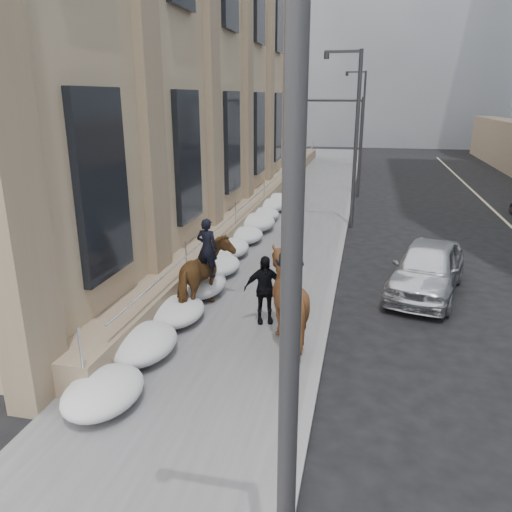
{
  "coord_description": "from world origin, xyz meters",
  "views": [
    {
      "loc": [
        3.44,
        -9.78,
        6.04
      ],
      "look_at": [
        0.53,
        3.41,
        1.7
      ],
      "focal_mm": 35.0,
      "sensor_mm": 36.0,
      "label": 1
    }
  ],
  "objects": [
    {
      "name": "bg_building_mid",
      "position": [
        4.0,
        60.0,
        14.0
      ],
      "size": [
        30.0,
        12.0,
        28.0
      ],
      "primitive_type": "cube",
      "color": "slate",
      "rests_on": "ground"
    },
    {
      "name": "sidewalk",
      "position": [
        0.0,
        10.0,
        0.06
      ],
      "size": [
        5.0,
        80.0,
        0.12
      ],
      "primitive_type": "cube",
      "color": "#545457",
      "rests_on": "ground"
    },
    {
      "name": "streetlight_mid",
      "position": [
        2.74,
        14.0,
        4.58
      ],
      "size": [
        1.71,
        0.24,
        8.0
      ],
      "color": "#2D2D30",
      "rests_on": "ground"
    },
    {
      "name": "streetlight_far",
      "position": [
        2.74,
        34.0,
        4.58
      ],
      "size": [
        1.71,
        0.24,
        8.0
      ],
      "color": "#2D2D30",
      "rests_on": "ground"
    },
    {
      "name": "car_silver",
      "position": [
        5.54,
        5.98,
        0.83
      ],
      "size": [
        3.14,
        5.22,
        1.66
      ],
      "primitive_type": "imported",
      "rotation": [
        0.0,
        0.0,
        -0.26
      ],
      "color": "silver",
      "rests_on": "ground"
    },
    {
      "name": "bg_building_far",
      "position": [
        -6.0,
        72.0,
        10.0
      ],
      "size": [
        24.0,
        12.0,
        20.0
      ],
      "primitive_type": "cube",
      "color": "gray",
      "rests_on": "ground"
    },
    {
      "name": "ground",
      "position": [
        0.0,
        0.0,
        0.0
      ],
      "size": [
        140.0,
        140.0,
        0.0
      ],
      "primitive_type": "plane",
      "color": "black",
      "rests_on": "ground"
    },
    {
      "name": "mounted_horse_right",
      "position": [
        1.73,
        1.51,
        1.34
      ],
      "size": [
        2.4,
        2.54,
        2.79
      ],
      "rotation": [
        0.0,
        0.0,
        2.82
      ],
      "color": "#402512",
      "rests_on": "sidewalk"
    },
    {
      "name": "snow_bank",
      "position": [
        -1.42,
        8.11,
        0.47
      ],
      "size": [
        1.7,
        18.1,
        0.76
      ],
      "color": "silver",
      "rests_on": "sidewalk"
    },
    {
      "name": "limestone_building",
      "position": [
        -5.26,
        19.96,
        8.9
      ],
      "size": [
        6.1,
        44.0,
        18.0
      ],
      "color": "tan",
      "rests_on": "ground"
    },
    {
      "name": "curb",
      "position": [
        2.62,
        10.0,
        0.06
      ],
      "size": [
        0.24,
        80.0,
        0.12
      ],
      "primitive_type": "cube",
      "color": "slate",
      "rests_on": "ground"
    },
    {
      "name": "streetlight_near",
      "position": [
        2.74,
        -6.0,
        4.58
      ],
      "size": [
        1.71,
        0.24,
        8.0
      ],
      "color": "#2D2D30",
      "rests_on": "ground"
    },
    {
      "name": "pedestrian",
      "position": [
        0.96,
        2.5,
        1.07
      ],
      "size": [
        1.2,
        0.77,
        1.9
      ],
      "primitive_type": "imported",
      "rotation": [
        0.0,
        0.0,
        0.3
      ],
      "color": "black",
      "rests_on": "sidewalk"
    },
    {
      "name": "traffic_signal",
      "position": [
        2.07,
        22.0,
        4.0
      ],
      "size": [
        4.1,
        0.22,
        6.0
      ],
      "color": "#2D2D30",
      "rests_on": "ground"
    },
    {
      "name": "mounted_horse_left",
      "position": [
        -0.88,
        3.05,
        1.19
      ],
      "size": [
        1.32,
        2.47,
        2.66
      ],
      "rotation": [
        0.0,
        0.0,
        3.04
      ],
      "color": "#503318",
      "rests_on": "sidewalk"
    }
  ]
}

